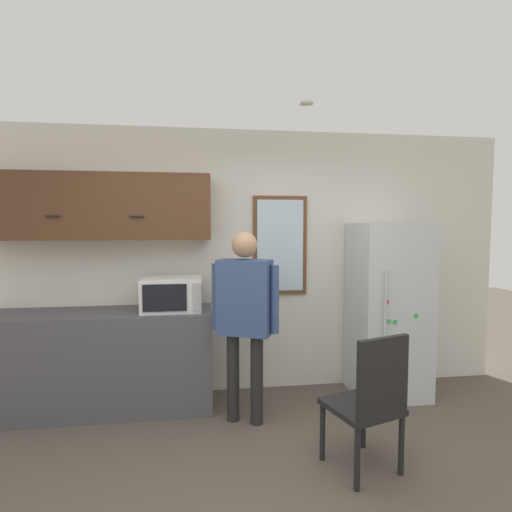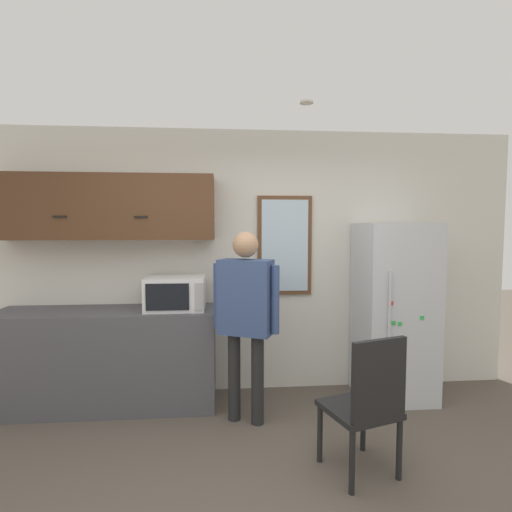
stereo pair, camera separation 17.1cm
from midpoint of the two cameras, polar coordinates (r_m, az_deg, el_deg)
The scene contains 9 objects.
back_wall at distance 4.16m, azimuth -2.62°, elevation -0.83°, with size 6.00×0.06×2.70m.
counter at distance 4.13m, azimuth -19.40°, elevation -13.65°, with size 2.05×0.61×0.93m.
upper_cabinets at distance 4.06m, azimuth -19.47°, elevation 6.58°, with size 2.05×0.38×0.62m.
microwave at distance 3.86m, azimuth -10.18°, elevation -5.26°, with size 0.55×0.41×0.31m.
person at distance 3.47m, azimuth -0.07°, elevation -7.30°, with size 0.56×0.39×1.67m.
refrigerator at distance 4.27m, azimuth 20.22°, elevation -7.41°, with size 0.70×0.66×1.75m.
chair at distance 2.98m, azimuth 17.32°, elevation -19.19°, with size 0.56×0.56×0.99m.
window at distance 4.17m, azimuth 5.28°, elevation 1.50°, with size 0.56×0.05×1.03m.
ceiling_light at distance 3.35m, azimuth 8.76°, elevation 20.89°, with size 0.11×0.11×0.01m.
Camera 2 is at (-0.08, -2.16, 1.71)m, focal length 28.00 mm.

